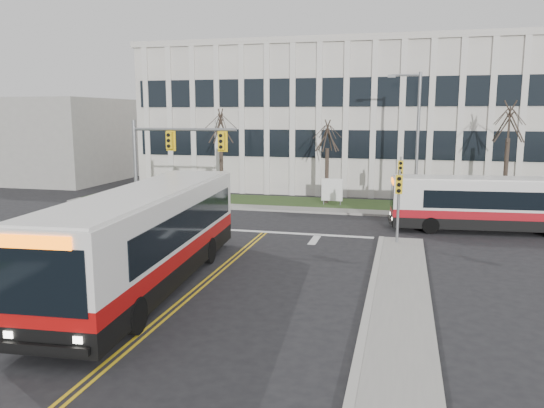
{
  "coord_description": "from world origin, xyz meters",
  "views": [
    {
      "loc": [
        7.36,
        -19.85,
        6.52
      ],
      "look_at": [
        0.94,
        5.97,
        2.0
      ],
      "focal_mm": 35.0,
      "sensor_mm": 36.0,
      "label": 1
    }
  ],
  "objects_px": {
    "streetlight": "(415,135)",
    "directory_sign": "(332,190)",
    "bus_main": "(148,239)",
    "bus_cross": "(494,205)",
    "newspaper_box_red": "(43,262)"
  },
  "relations": [
    {
      "from": "streetlight",
      "to": "newspaper_box_red",
      "type": "distance_m",
      "value": 23.71
    },
    {
      "from": "streetlight",
      "to": "bus_main",
      "type": "xyz_separation_m",
      "value": [
        -9.96,
        -18.19,
        -3.36
      ]
    },
    {
      "from": "streetlight",
      "to": "directory_sign",
      "type": "xyz_separation_m",
      "value": [
        -5.53,
        1.3,
        -4.02
      ]
    },
    {
      "from": "directory_sign",
      "to": "newspaper_box_red",
      "type": "relative_size",
      "value": 2.11
    },
    {
      "from": "streetlight",
      "to": "bus_cross",
      "type": "distance_m",
      "value": 7.46
    },
    {
      "from": "streetlight",
      "to": "bus_main",
      "type": "relative_size",
      "value": 0.67
    },
    {
      "from": "directory_sign",
      "to": "bus_main",
      "type": "bearing_deg",
      "value": -102.79
    },
    {
      "from": "directory_sign",
      "to": "bus_main",
      "type": "distance_m",
      "value": 20.0
    },
    {
      "from": "directory_sign",
      "to": "streetlight",
      "type": "bearing_deg",
      "value": -13.23
    },
    {
      "from": "bus_cross",
      "to": "directory_sign",
      "type": "bearing_deg",
      "value": -126.69
    },
    {
      "from": "directory_sign",
      "to": "bus_main",
      "type": "relative_size",
      "value": 0.15
    },
    {
      "from": "streetlight",
      "to": "bus_main",
      "type": "height_order",
      "value": "streetlight"
    },
    {
      "from": "streetlight",
      "to": "newspaper_box_red",
      "type": "relative_size",
      "value": 9.68
    },
    {
      "from": "streetlight",
      "to": "directory_sign",
      "type": "relative_size",
      "value": 4.6
    },
    {
      "from": "directory_sign",
      "to": "newspaper_box_red",
      "type": "xyz_separation_m",
      "value": [
        -9.44,
        -19.07,
        -0.7
      ]
    }
  ]
}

